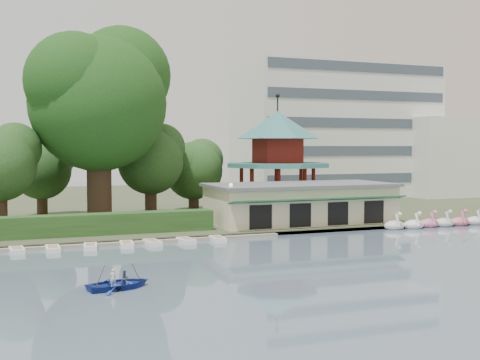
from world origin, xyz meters
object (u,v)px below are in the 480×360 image
dock (80,245)px  rowboat_with_passengers (119,279)px  pavilion (277,151)px  boathouse (300,203)px  big_tree (100,93)px

dock → rowboat_with_passengers: size_ratio=5.89×
dock → pavilion: pavilion is taller
dock → boathouse: boathouse is taller
dock → pavilion: size_ratio=2.52×
boathouse → pavilion: (2.00, 10.03, 5.11)m
boathouse → pavilion: bearing=78.7°
big_tree → rowboat_with_passengers: bearing=-95.8°
big_tree → dock: bearing=-106.1°
rowboat_with_passengers → big_tree: bearing=84.2°
dock → rowboat_with_passengers: (0.49, -15.61, 0.41)m
dock → big_tree: size_ratio=1.72×
dock → pavilion: bearing=31.7°
rowboat_with_passengers → pavilion: bearing=52.3°
dock → rowboat_with_passengers: bearing=-88.2°
big_tree → boathouse: bearing=-18.3°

